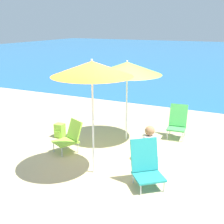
{
  "coord_description": "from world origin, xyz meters",
  "views": [
    {
      "loc": [
        2.73,
        -5.48,
        2.93
      ],
      "look_at": [
        -0.19,
        0.5,
        1.0
      ],
      "focal_mm": 50.0,
      "sensor_mm": 36.0,
      "label": 1
    }
  ],
  "objects_px": {
    "beach_umbrella_orange": "(92,69)",
    "beach_umbrella_lime": "(127,68)",
    "backpack_lime": "(60,131)",
    "beach_chair_green": "(178,121)",
    "person_seated_near": "(149,147)",
    "beach_chair_teal": "(146,165)",
    "beach_chair_lime": "(70,136)"
  },
  "relations": [
    {
      "from": "beach_umbrella_orange",
      "to": "beach_chair_green",
      "type": "xyz_separation_m",
      "value": [
        0.99,
        2.72,
        -1.66
      ]
    },
    {
      "from": "beach_chair_green",
      "to": "beach_chair_lime",
      "type": "height_order",
      "value": "beach_chair_green"
    },
    {
      "from": "beach_umbrella_lime",
      "to": "beach_chair_teal",
      "type": "height_order",
      "value": "beach_umbrella_lime"
    },
    {
      "from": "beach_chair_teal",
      "to": "person_seated_near",
      "type": "relative_size",
      "value": 1.06
    },
    {
      "from": "person_seated_near",
      "to": "beach_umbrella_lime",
      "type": "bearing_deg",
      "value": -169.5
    },
    {
      "from": "beach_umbrella_lime",
      "to": "beach_chair_lime",
      "type": "distance_m",
      "value": 2.15
    },
    {
      "from": "beach_chair_green",
      "to": "backpack_lime",
      "type": "height_order",
      "value": "beach_chair_green"
    },
    {
      "from": "beach_chair_lime",
      "to": "backpack_lime",
      "type": "xyz_separation_m",
      "value": [
        -0.76,
        0.66,
        -0.19
      ]
    },
    {
      "from": "beach_umbrella_orange",
      "to": "backpack_lime",
      "type": "height_order",
      "value": "beach_umbrella_orange"
    },
    {
      "from": "beach_umbrella_lime",
      "to": "backpack_lime",
      "type": "height_order",
      "value": "beach_umbrella_lime"
    },
    {
      "from": "beach_umbrella_orange",
      "to": "beach_umbrella_lime",
      "type": "bearing_deg",
      "value": 94.39
    },
    {
      "from": "person_seated_near",
      "to": "beach_chair_lime",
      "type": "bearing_deg",
      "value": -114.56
    },
    {
      "from": "beach_umbrella_lime",
      "to": "backpack_lime",
      "type": "relative_size",
      "value": 5.58
    },
    {
      "from": "beach_chair_teal",
      "to": "backpack_lime",
      "type": "bearing_deg",
      "value": 114.71
    },
    {
      "from": "beach_chair_green",
      "to": "beach_chair_teal",
      "type": "distance_m",
      "value": 2.71
    },
    {
      "from": "person_seated_near",
      "to": "backpack_lime",
      "type": "bearing_deg",
      "value": -131.76
    },
    {
      "from": "beach_chair_lime",
      "to": "backpack_lime",
      "type": "bearing_deg",
      "value": 165.13
    },
    {
      "from": "beach_chair_lime",
      "to": "beach_umbrella_lime",
      "type": "bearing_deg",
      "value": 82.01
    },
    {
      "from": "beach_umbrella_orange",
      "to": "person_seated_near",
      "type": "height_order",
      "value": "beach_umbrella_orange"
    },
    {
      "from": "beach_umbrella_orange",
      "to": "beach_chair_green",
      "type": "relative_size",
      "value": 2.65
    },
    {
      "from": "beach_chair_green",
      "to": "person_seated_near",
      "type": "xyz_separation_m",
      "value": [
        -0.17,
        -1.71,
        -0.11
      ]
    },
    {
      "from": "person_seated_near",
      "to": "backpack_lime",
      "type": "height_order",
      "value": "person_seated_near"
    },
    {
      "from": "beach_chair_teal",
      "to": "person_seated_near",
      "type": "xyz_separation_m",
      "value": [
        -0.29,
        1.0,
        -0.06
      ]
    },
    {
      "from": "beach_umbrella_orange",
      "to": "beach_umbrella_lime",
      "type": "xyz_separation_m",
      "value": [
        -0.15,
        1.99,
        -0.25
      ]
    },
    {
      "from": "beach_umbrella_lime",
      "to": "person_seated_near",
      "type": "distance_m",
      "value": 2.05
    },
    {
      "from": "beach_umbrella_orange",
      "to": "beach_umbrella_lime",
      "type": "height_order",
      "value": "beach_umbrella_orange"
    },
    {
      "from": "backpack_lime",
      "to": "beach_chair_teal",
      "type": "bearing_deg",
      "value": -24.96
    },
    {
      "from": "beach_umbrella_orange",
      "to": "beach_chair_teal",
      "type": "height_order",
      "value": "beach_umbrella_orange"
    },
    {
      "from": "beach_umbrella_orange",
      "to": "backpack_lime",
      "type": "relative_size",
      "value": 6.24
    },
    {
      "from": "beach_chair_green",
      "to": "person_seated_near",
      "type": "height_order",
      "value": "beach_chair_green"
    },
    {
      "from": "beach_chair_lime",
      "to": "beach_chair_green",
      "type": "bearing_deg",
      "value": 71.23
    },
    {
      "from": "beach_chair_lime",
      "to": "beach_chair_teal",
      "type": "bearing_deg",
      "value": 8.34
    }
  ]
}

